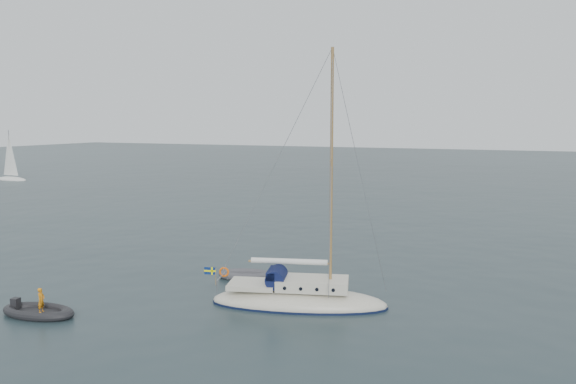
% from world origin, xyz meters
% --- Properties ---
extents(ground, '(300.00, 300.00, 0.00)m').
position_xyz_m(ground, '(0.00, 0.00, 0.00)').
color(ground, black).
rests_on(ground, ground).
extents(sailboat, '(8.51, 2.55, 12.12)m').
position_xyz_m(sailboat, '(-0.36, -1.11, 0.92)').
color(sailboat, beige).
rests_on(sailboat, ground).
extents(dinghy, '(3.03, 1.37, 0.43)m').
position_xyz_m(dinghy, '(-4.68, 1.89, 0.19)').
color(dinghy, '#444449').
rests_on(dinghy, ground).
extents(rib, '(3.51, 1.59, 1.27)m').
position_xyz_m(rib, '(-10.27, -6.88, 0.20)').
color(rib, black).
rests_on(rib, ground).
extents(distant_yacht_a, '(5.72, 3.05, 7.58)m').
position_xyz_m(distant_yacht_a, '(-59.09, 33.24, 3.24)').
color(distant_yacht_a, silver).
rests_on(distant_yacht_a, ground).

